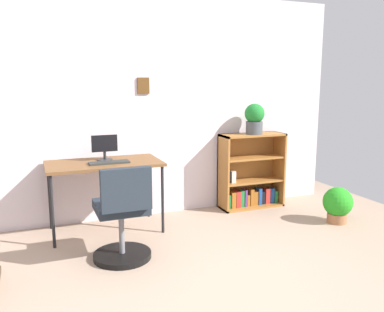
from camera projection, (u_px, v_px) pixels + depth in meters
The scene contains 9 objects.
ground_plane at pixel (204, 306), 2.89m from camera, with size 6.24×6.24×0.00m, color tan.
wall_back at pixel (130, 107), 4.62m from camera, with size 5.20×0.12×2.56m.
desk at pixel (104, 167), 4.22m from camera, with size 1.17×0.63×0.75m.
monitor at pixel (105, 147), 4.27m from camera, with size 0.27×0.16×0.27m.
keyboard at pixel (109, 162), 4.14m from camera, with size 0.41×0.14×0.02m, color #2C2E2C.
office_chair at pixel (123, 220), 3.54m from camera, with size 0.52×0.55×0.88m.
bookshelf_low at pixel (249, 175), 5.13m from camera, with size 0.81×0.30×0.93m.
potted_plant_on_shelf at pixel (254, 118), 4.95m from camera, with size 0.24×0.24×0.37m.
potted_plant_floor at pixel (338, 204), 4.55m from camera, with size 0.33×0.33×0.41m.
Camera 1 is at (-1.06, -2.42, 1.58)m, focal length 37.98 mm.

